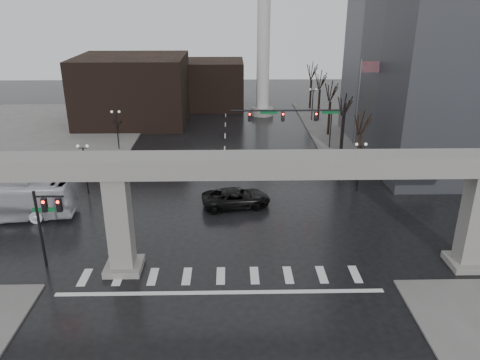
# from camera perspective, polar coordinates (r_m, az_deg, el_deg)

# --- Properties ---
(ground) EXTENTS (160.00, 160.00, 0.00)m
(ground) POSITION_cam_1_polar(r_m,az_deg,el_deg) (34.70, -2.33, -10.68)
(ground) COLOR black
(ground) RESTS_ON ground
(sidewalk_ne) EXTENTS (28.00, 36.00, 0.15)m
(sidewalk_ne) POSITION_cam_1_polar(r_m,az_deg,el_deg) (72.38, 19.34, 5.73)
(sidewalk_ne) COLOR slate
(sidewalk_ne) RESTS_ON ground
(sidewalk_nw) EXTENTS (28.00, 36.00, 0.15)m
(sidewalk_nw) POSITION_cam_1_polar(r_m,az_deg,el_deg) (72.94, -22.80, 5.37)
(sidewalk_nw) COLOR slate
(sidewalk_nw) RESTS_ON ground
(elevated_guideway) EXTENTS (48.00, 2.60, 8.70)m
(elevated_guideway) POSITION_cam_1_polar(r_m,az_deg,el_deg) (31.53, -0.22, -0.06)
(elevated_guideway) COLOR gray
(elevated_guideway) RESTS_ON ground
(building_far_left) EXTENTS (16.00, 14.00, 10.00)m
(building_far_left) POSITION_cam_1_polar(r_m,az_deg,el_deg) (74.04, -12.92, 10.68)
(building_far_left) COLOR black
(building_far_left) RESTS_ON ground
(building_far_mid) EXTENTS (10.00, 10.00, 8.00)m
(building_far_mid) POSITION_cam_1_polar(r_m,az_deg,el_deg) (82.61, -3.17, 11.60)
(building_far_mid) COLOR black
(building_far_mid) RESTS_ON ground
(smokestack) EXTENTS (3.60, 3.60, 30.00)m
(smokestack) POSITION_cam_1_polar(r_m,az_deg,el_deg) (75.62, 2.90, 17.80)
(smokestack) COLOR beige
(smokestack) RESTS_ON ground
(signal_mast_arm) EXTENTS (12.12, 0.43, 8.00)m
(signal_mast_arm) POSITION_cam_1_polar(r_m,az_deg,el_deg) (50.41, 8.28, 6.88)
(signal_mast_arm) COLOR black
(signal_mast_arm) RESTS_ON ground
(signal_left_pole) EXTENTS (2.30, 0.30, 6.00)m
(signal_left_pole) POSITION_cam_1_polar(r_m,az_deg,el_deg) (35.60, -22.60, -4.13)
(signal_left_pole) COLOR black
(signal_left_pole) RESTS_ON ground
(flagpole_assembly) EXTENTS (2.06, 0.12, 12.00)m
(flagpole_assembly) POSITION_cam_1_polar(r_m,az_deg,el_deg) (54.42, 14.50, 9.37)
(flagpole_assembly) COLOR silver
(flagpole_assembly) RESTS_ON ground
(lamp_right_0) EXTENTS (1.22, 0.32, 5.11)m
(lamp_right_0) POSITION_cam_1_polar(r_m,az_deg,el_deg) (47.57, 14.39, 2.54)
(lamp_right_0) COLOR black
(lamp_right_0) RESTS_ON ground
(lamp_right_1) EXTENTS (1.22, 0.32, 5.11)m
(lamp_right_1) POSITION_cam_1_polar(r_m,az_deg,el_deg) (60.58, 11.04, 6.93)
(lamp_right_1) COLOR black
(lamp_right_1) RESTS_ON ground
(lamp_right_2) EXTENTS (1.22, 0.32, 5.11)m
(lamp_right_2) POSITION_cam_1_polar(r_m,az_deg,el_deg) (73.96, 8.86, 9.75)
(lamp_right_2) COLOR black
(lamp_right_2) RESTS_ON ground
(lamp_left_0) EXTENTS (1.22, 0.32, 5.11)m
(lamp_left_0) POSITION_cam_1_polar(r_m,az_deg,el_deg) (48.01, -18.45, 2.26)
(lamp_left_0) COLOR black
(lamp_left_0) RESTS_ON ground
(lamp_left_1) EXTENTS (1.22, 0.32, 5.11)m
(lamp_left_1) POSITION_cam_1_polar(r_m,az_deg,el_deg) (60.93, -14.82, 6.69)
(lamp_left_1) COLOR black
(lamp_left_1) RESTS_ON ground
(lamp_left_2) EXTENTS (1.22, 0.32, 5.11)m
(lamp_left_2) POSITION_cam_1_polar(r_m,az_deg,el_deg) (74.24, -12.44, 9.54)
(lamp_left_2) COLOR black
(lamp_left_2) RESTS_ON ground
(tree_right_0) EXTENTS (1.09, 1.58, 7.50)m
(tree_right_0) POSITION_cam_1_polar(r_m,az_deg,el_deg) (51.72, 14.31, 3.29)
(tree_right_0) COLOR black
(tree_right_0) RESTS_ON ground
(tree_right_1) EXTENTS (1.09, 1.61, 7.67)m
(tree_right_1) POSITION_cam_1_polar(r_m,az_deg,el_deg) (59.11, 12.37, 5.83)
(tree_right_1) COLOR black
(tree_right_1) RESTS_ON ground
(tree_right_2) EXTENTS (1.10, 1.63, 7.85)m
(tree_right_2) POSITION_cam_1_polar(r_m,az_deg,el_deg) (66.63, 10.85, 7.80)
(tree_right_2) COLOR black
(tree_right_2) RESTS_ON ground
(tree_right_3) EXTENTS (1.11, 1.66, 8.02)m
(tree_right_3) POSITION_cam_1_polar(r_m,az_deg,el_deg) (74.26, 9.63, 9.36)
(tree_right_3) COLOR black
(tree_right_3) RESTS_ON ground
(tree_right_4) EXTENTS (1.12, 1.69, 8.19)m
(tree_right_4) POSITION_cam_1_polar(r_m,az_deg,el_deg) (81.95, 8.63, 10.62)
(tree_right_4) COLOR black
(tree_right_4) RESTS_ON ground
(pickup_truck) EXTENTS (6.75, 3.99, 1.76)m
(pickup_truck) POSITION_cam_1_polar(r_m,az_deg,el_deg) (43.60, -0.46, -2.20)
(pickup_truck) COLOR black
(pickup_truck) RESTS_ON ground
(far_car) EXTENTS (1.85, 4.46, 1.51)m
(far_car) POSITION_cam_1_polar(r_m,az_deg,el_deg) (54.87, -3.11, 2.78)
(far_car) COLOR black
(far_car) RESTS_ON ground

